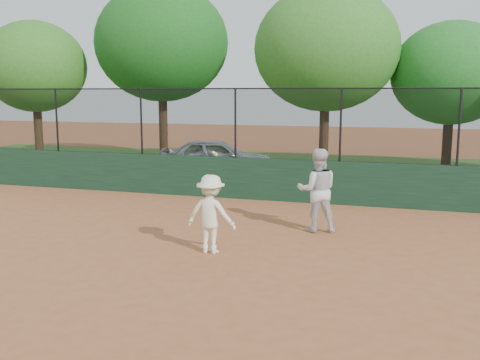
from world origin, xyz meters
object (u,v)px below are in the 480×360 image
(tree_3, at_px, (451,74))
(player_main, at_px, (211,214))
(player_second, at_px, (317,190))
(tree_1, at_px, (161,43))
(tree_0, at_px, (35,67))
(tree_2, at_px, (326,49))
(parked_car, at_px, (217,158))

(tree_3, bearing_deg, player_main, -113.23)
(player_second, xyz_separation_m, tree_3, (3.35, 9.54, 2.82))
(tree_1, bearing_deg, tree_3, 3.72)
(player_main, distance_m, tree_0, 15.03)
(tree_1, bearing_deg, tree_0, -163.15)
(player_second, distance_m, tree_1, 12.49)
(tree_1, xyz_separation_m, tree_2, (6.74, -0.25, -0.40))
(player_second, bearing_deg, player_main, 37.11)
(tree_3, bearing_deg, tree_0, -172.11)
(parked_car, distance_m, tree_3, 9.10)
(tree_0, height_order, tree_3, tree_0)
(tree_0, height_order, tree_2, tree_2)
(tree_0, bearing_deg, player_second, -29.60)
(player_second, distance_m, tree_2, 9.41)
(parked_car, distance_m, player_main, 9.48)
(player_main, relative_size, tree_1, 0.27)
(player_main, xyz_separation_m, tree_1, (-6.13, 11.04, 4.28))
(tree_1, distance_m, tree_2, 6.76)
(player_second, relative_size, tree_1, 0.25)
(parked_car, height_order, tree_0, tree_0)
(player_second, relative_size, player_main, 0.93)
(player_second, xyz_separation_m, tree_1, (-7.84, 8.82, 4.12))
(player_main, height_order, tree_0, tree_0)
(player_main, bearing_deg, tree_1, 119.07)
(parked_car, bearing_deg, tree_0, 70.36)
(tree_1, height_order, tree_3, tree_1)
(tree_1, height_order, tree_2, tree_1)
(parked_car, distance_m, tree_1, 5.71)
(tree_3, bearing_deg, player_second, -109.32)
(player_main, distance_m, tree_1, 13.33)
(player_main, bearing_deg, parked_car, 108.80)
(player_second, xyz_separation_m, tree_0, (-12.85, 7.30, 3.17))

